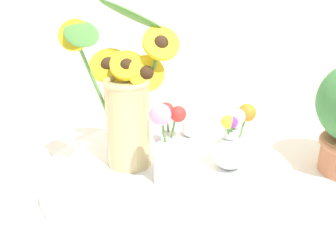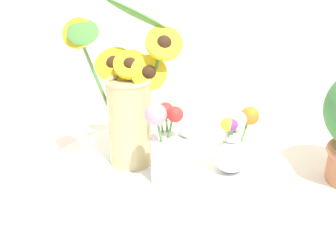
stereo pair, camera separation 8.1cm
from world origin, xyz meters
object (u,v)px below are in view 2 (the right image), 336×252
Objects in this scene: serving_tray at (168,173)px; vase_small_center at (169,147)px; vase_bulb_right at (233,146)px; mason_jar_sunflowers at (129,100)px.

vase_small_center is (0.00, -0.05, 0.09)m from serving_tray.
vase_bulb_right is (0.13, 0.05, -0.02)m from vase_small_center.
mason_jar_sunflowers is 2.61× the size of vase_bulb_right.
mason_jar_sunflowers is at bearing 137.44° from vase_small_center.
vase_small_center is 0.14m from vase_bulb_right.
serving_tray is 3.96× the size of vase_bulb_right.
serving_tray is 0.10m from vase_small_center.
mason_jar_sunflowers reaches higher than vase_small_center.
mason_jar_sunflowers is 0.24m from vase_bulb_right.
vase_bulb_right is at bearing 19.76° from vase_small_center.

